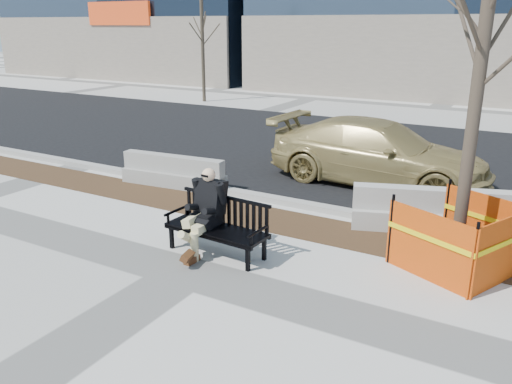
{
  "coord_description": "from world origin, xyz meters",
  "views": [
    {
      "loc": [
        4.49,
        -5.71,
        3.63
      ],
      "look_at": [
        0.44,
        1.38,
        0.97
      ],
      "focal_mm": 36.48,
      "sensor_mm": 36.0,
      "label": 1
    }
  ],
  "objects_px": {
    "sedan": "(376,183)",
    "jersey_barrier_right": "(430,230)",
    "bench": "(217,254)",
    "seated_man": "(207,249)",
    "jersey_barrier_left": "(174,186)",
    "tree_fence": "(454,267)"
  },
  "relations": [
    {
      "from": "sedan",
      "to": "jersey_barrier_right",
      "type": "bearing_deg",
      "value": -140.85
    },
    {
      "from": "sedan",
      "to": "jersey_barrier_left",
      "type": "height_order",
      "value": "sedan"
    },
    {
      "from": "seated_man",
      "to": "jersey_barrier_left",
      "type": "bearing_deg",
      "value": 140.35
    },
    {
      "from": "sedan",
      "to": "jersey_barrier_right",
      "type": "relative_size",
      "value": 1.8
    },
    {
      "from": "tree_fence",
      "to": "sedan",
      "type": "xyz_separation_m",
      "value": [
        -2.43,
        3.76,
        0.0
      ]
    },
    {
      "from": "bench",
      "to": "jersey_barrier_right",
      "type": "relative_size",
      "value": 0.63
    },
    {
      "from": "seated_man",
      "to": "sedan",
      "type": "relative_size",
      "value": 0.28
    },
    {
      "from": "tree_fence",
      "to": "jersey_barrier_left",
      "type": "height_order",
      "value": "tree_fence"
    },
    {
      "from": "jersey_barrier_left",
      "to": "sedan",
      "type": "bearing_deg",
      "value": 27.33
    },
    {
      "from": "jersey_barrier_left",
      "to": "bench",
      "type": "bearing_deg",
      "value": -46.72
    },
    {
      "from": "seated_man",
      "to": "tree_fence",
      "type": "xyz_separation_m",
      "value": [
        3.73,
        1.37,
        0.0
      ]
    },
    {
      "from": "sedan",
      "to": "jersey_barrier_left",
      "type": "distance_m",
      "value": 4.78
    },
    {
      "from": "jersey_barrier_right",
      "to": "seated_man",
      "type": "bearing_deg",
      "value": -157.47
    },
    {
      "from": "bench",
      "to": "jersey_barrier_left",
      "type": "bearing_deg",
      "value": 142.07
    },
    {
      "from": "seated_man",
      "to": "tree_fence",
      "type": "bearing_deg",
      "value": 23.72
    },
    {
      "from": "jersey_barrier_right",
      "to": "jersey_barrier_left",
      "type": "bearing_deg",
      "value": 162.63
    },
    {
      "from": "sedan",
      "to": "jersey_barrier_left",
      "type": "xyz_separation_m",
      "value": [
        -4.03,
        -2.58,
        0.0
      ]
    },
    {
      "from": "seated_man",
      "to": "bench",
      "type": "bearing_deg",
      "value": -11.15
    },
    {
      "from": "bench",
      "to": "seated_man",
      "type": "distance_m",
      "value": 0.25
    },
    {
      "from": "tree_fence",
      "to": "jersey_barrier_left",
      "type": "bearing_deg",
      "value": 169.59
    },
    {
      "from": "bench",
      "to": "jersey_barrier_right",
      "type": "distance_m",
      "value": 3.98
    },
    {
      "from": "seated_man",
      "to": "tree_fence",
      "type": "distance_m",
      "value": 3.98
    }
  ]
}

